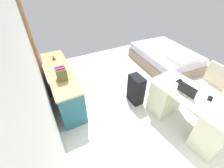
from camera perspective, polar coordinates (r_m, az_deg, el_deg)
ground_plane at (r=3.69m, az=14.86°, el=-4.21°), size 5.41×5.41×0.00m
wall_back at (r=2.22m, az=-27.14°, el=2.11°), size 4.08×0.10×2.51m
door_wooden at (r=3.65m, az=-27.15°, el=11.61°), size 0.88×0.05×2.04m
desk at (r=3.02m, az=26.85°, el=-8.85°), size 1.50×0.80×0.76m
office_chair at (r=3.65m, az=32.27°, el=-1.63°), size 0.52×0.52×0.94m
credenza at (r=3.40m, az=-18.23°, el=-0.45°), size 1.80×0.48×0.79m
bed at (r=4.86m, az=19.34°, el=9.48°), size 1.99×1.53×0.58m
suitcase_black at (r=3.26m, az=9.07°, el=-2.09°), size 0.36×0.23×0.65m
laptop at (r=2.74m, az=26.92°, el=-2.43°), size 0.33×0.25×0.21m
computer_mouse at (r=2.88m, az=23.10°, el=0.09°), size 0.07×0.11×0.03m
cell_phone_near_laptop at (r=2.84m, az=33.23°, el=-4.65°), size 0.12×0.15×0.01m
cell_phone_by_mouse at (r=3.00m, az=24.17°, el=1.07°), size 0.09×0.15×0.01m
book_row at (r=2.82m, az=-18.63°, el=3.56°), size 0.19×0.17×0.24m
figurine_small at (r=3.56m, az=-21.35°, el=9.33°), size 0.08×0.08×0.11m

